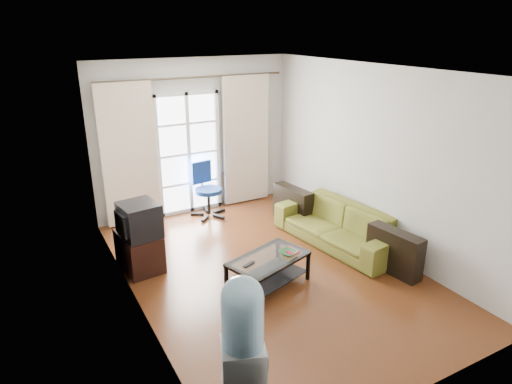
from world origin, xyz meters
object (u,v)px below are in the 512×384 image
crt_tv (138,220)px  sofa (338,225)px  water_cooler (243,365)px  coffee_table (268,268)px  task_chair (208,200)px  tv_stand (140,251)px

crt_tv → sofa: bearing=-20.5°
crt_tv → water_cooler: 3.20m
crt_tv → water_cooler: size_ratio=0.36×
coffee_table → task_chair: task_chair is taller
tv_stand → crt_tv: (0.00, -0.08, 0.49)m
crt_tv → task_chair: bearing=33.0°
tv_stand → crt_tv: 0.50m
crt_tv → task_chair: crt_tv is taller
crt_tv → tv_stand: bearing=82.5°
tv_stand → crt_tv: crt_tv is taller
sofa → water_cooler: 3.93m
sofa → crt_tv: crt_tv is taller
coffee_table → task_chair: (0.25, 2.56, 0.01)m
water_cooler → sofa: bearing=61.3°
coffee_table → water_cooler: 2.48m
coffee_table → task_chair: bearing=84.4°
task_chair → sofa: bearing=-66.2°
crt_tv → coffee_table: bearing=-50.4°
water_cooler → task_chair: bearing=90.7°
sofa → task_chair: task_chair is taller
sofa → water_cooler: size_ratio=1.40×
coffee_table → crt_tv: bearing=137.6°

